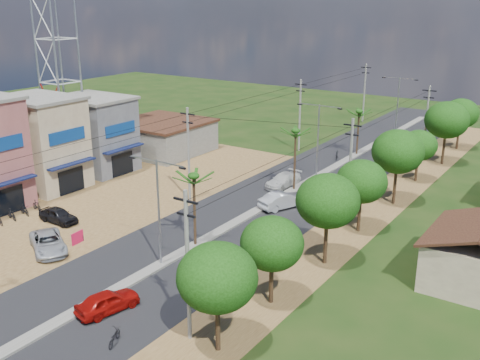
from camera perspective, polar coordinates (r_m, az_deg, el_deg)
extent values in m
plane|color=black|center=(41.72, -7.99, -8.58)|extent=(160.00, 160.00, 0.00)
cube|color=black|center=(52.79, 2.88, -2.54)|extent=(12.00, 110.00, 0.04)
cube|color=#605E56|center=(55.20, 4.50, -1.56)|extent=(1.00, 90.00, 0.18)
cube|color=brown|center=(56.82, -13.96, -1.56)|extent=(18.00, 46.00, 0.04)
cube|color=brown|center=(49.27, 11.39, -4.45)|extent=(5.00, 90.00, 0.03)
cube|color=#0E163B|center=(53.27, -22.43, -0.24)|extent=(0.80, 5.40, 0.15)
cube|color=black|center=(54.10, -22.41, -1.98)|extent=(0.10, 3.00, 2.40)
cube|color=navy|center=(52.65, -23.07, 3.34)|extent=(0.12, 4.20, 1.20)
cube|color=gray|center=(60.22, -19.50, 3.50)|extent=(8.00, 6.00, 9.00)
cube|color=#605E56|center=(59.30, -19.97, 7.85)|extent=(8.40, 6.40, 0.30)
cube|color=#0E163B|center=(57.19, -16.69, 1.58)|extent=(0.80, 5.40, 0.15)
cube|color=black|center=(57.96, -16.75, -0.07)|extent=(0.10, 3.00, 2.40)
cube|color=navy|center=(56.75, -17.14, 4.30)|extent=(0.12, 4.20, 1.20)
cube|color=#4D4E54|center=(64.59, -14.53, 4.44)|extent=(8.00, 6.00, 8.00)
cube|color=#605E56|center=(63.77, -14.82, 8.07)|extent=(8.40, 6.40, 0.30)
cube|color=#0E163B|center=(61.65, -11.72, 3.15)|extent=(0.80, 5.40, 0.15)
cube|color=black|center=(62.37, -11.84, 1.59)|extent=(0.10, 3.00, 2.40)
cube|color=navy|center=(61.38, -12.05, 5.08)|extent=(0.12, 4.20, 1.20)
cube|color=#605E56|center=(71.23, -7.87, 4.28)|extent=(10.00, 10.00, 3.60)
cube|color=black|center=(70.79, -7.94, 5.85)|extent=(10.40, 10.40, 0.30)
cylinder|color=black|center=(31.34, -2.28, -13.71)|extent=(0.28, 0.28, 4.20)
ellipsoid|color=black|center=(30.15, -2.33, -9.83)|extent=(4.40, 4.40, 3.74)
cylinder|color=black|center=(35.88, 3.21, -9.65)|extent=(0.28, 0.28, 3.85)
ellipsoid|color=black|center=(34.91, 3.27, -6.45)|extent=(4.00, 4.00, 3.40)
cylinder|color=black|center=(41.18, 8.73, -5.50)|extent=(0.28, 0.28, 4.55)
ellipsoid|color=black|center=(40.21, 8.91, -2.10)|extent=(4.60, 4.60, 3.91)
cylinder|color=black|center=(47.36, 12.06, -2.81)|extent=(0.28, 0.28, 4.06)
ellipsoid|color=black|center=(46.60, 12.25, -0.14)|extent=(4.20, 4.20, 3.57)
cylinder|color=black|center=(54.33, 15.50, 0.04)|extent=(0.28, 0.28, 4.76)
ellipsoid|color=black|center=(53.58, 15.75, 2.81)|extent=(4.80, 4.80, 4.08)
cylinder|color=black|center=(61.95, 17.54, 1.51)|extent=(0.28, 0.28, 3.64)
ellipsoid|color=black|center=(61.41, 17.72, 3.37)|extent=(3.80, 3.80, 3.23)
cylinder|color=black|center=(69.14, 20.03, 3.48)|extent=(0.28, 0.28, 4.90)
ellipsoid|color=black|center=(68.53, 20.28, 5.74)|extent=(5.00, 5.00, 4.25)
cylinder|color=black|center=(76.87, 21.32, 4.51)|extent=(0.28, 0.28, 4.34)
ellipsoid|color=black|center=(76.37, 21.53, 6.31)|extent=(4.40, 4.40, 3.74)
cylinder|color=black|center=(43.32, -4.64, -3.23)|extent=(0.22, 0.22, 5.80)
cylinder|color=black|center=(55.95, 5.59, 1.92)|extent=(0.22, 0.22, 6.20)
cylinder|color=black|center=(70.10, 11.88, 4.63)|extent=(0.22, 0.22, 5.50)
cylinder|color=gray|center=(40.10, -8.24, -3.47)|extent=(0.16, 0.16, 8.00)
cube|color=gray|center=(38.07, -7.15, 1.62)|extent=(2.40, 0.08, 0.08)
cube|color=gray|center=(39.64, -9.78, 2.15)|extent=(2.40, 0.08, 0.08)
cube|color=black|center=(37.41, -5.87, 1.21)|extent=(0.50, 0.18, 0.12)
cube|color=black|center=(40.41, -10.91, 2.25)|extent=(0.50, 0.18, 0.12)
cylinder|color=gray|center=(60.02, 7.91, 3.84)|extent=(0.16, 0.16, 8.00)
cube|color=gray|center=(58.69, 9.13, 7.36)|extent=(2.40, 0.08, 0.08)
cube|color=gray|center=(59.71, 7.03, 7.63)|extent=(2.40, 0.08, 0.08)
cube|color=black|center=(58.26, 10.11, 7.13)|extent=(0.50, 0.18, 0.12)
cube|color=black|center=(60.23, 6.09, 7.66)|extent=(0.50, 0.18, 0.12)
cylinder|color=gray|center=(82.74, 15.70, 7.26)|extent=(0.16, 0.16, 8.00)
cube|color=gray|center=(81.78, 16.74, 9.83)|extent=(2.40, 0.08, 0.08)
cube|color=gray|center=(82.52, 15.14, 10.03)|extent=(2.40, 0.08, 0.08)
cube|color=black|center=(81.48, 17.48, 9.66)|extent=(0.50, 0.18, 0.12)
cube|color=black|center=(82.90, 14.41, 10.05)|extent=(0.50, 0.18, 0.12)
cylinder|color=#605E56|center=(52.91, -5.24, 2.56)|extent=(0.24, 0.24, 9.00)
cube|color=black|center=(52.00, -5.37, 6.70)|extent=(1.60, 0.12, 0.12)
cube|color=black|center=(52.16, -5.34, 5.84)|extent=(1.20, 0.12, 0.12)
cylinder|color=#605E56|center=(70.82, 6.09, 6.51)|extent=(0.24, 0.24, 9.00)
cube|color=black|center=(70.15, 6.20, 9.63)|extent=(1.60, 0.12, 0.12)
cube|color=black|center=(70.27, 6.18, 8.98)|extent=(1.20, 0.12, 0.12)
cylinder|color=#605E56|center=(89.64, 12.51, 8.62)|extent=(0.24, 0.24, 9.00)
cube|color=black|center=(89.11, 12.69, 11.09)|extent=(1.60, 0.12, 0.12)
cube|color=black|center=(89.21, 12.65, 10.58)|extent=(1.20, 0.12, 0.12)
cylinder|color=#605E56|center=(31.25, -5.33, -8.84)|extent=(0.24, 0.24, 9.00)
cube|color=black|center=(29.69, -5.55, -2.11)|extent=(1.60, 0.12, 0.12)
cube|color=black|center=(29.97, -5.50, -3.54)|extent=(1.20, 0.12, 0.12)
cylinder|color=#605E56|center=(49.00, 11.09, 1.02)|extent=(0.24, 0.24, 9.00)
cube|color=black|center=(48.03, 11.37, 5.47)|extent=(1.60, 0.12, 0.12)
cube|color=black|center=(48.20, 11.32, 4.54)|extent=(1.20, 0.12, 0.12)
cylinder|color=#605E56|center=(69.24, 18.37, 5.42)|extent=(0.24, 0.24, 9.00)
cube|color=black|center=(68.55, 18.69, 8.60)|extent=(1.60, 0.12, 0.12)
cube|color=black|center=(68.68, 18.63, 7.94)|extent=(1.20, 0.12, 0.12)
imported|color=maroon|center=(36.37, -13.30, -11.96)|extent=(2.52, 4.32, 1.38)
imported|color=#A6AAAE|center=(51.86, 4.34, -2.09)|extent=(3.24, 4.84, 1.51)
imported|color=#ABAAA6|center=(57.69, 4.40, -0.06)|extent=(2.29, 4.81, 1.35)
imported|color=#A6AAAE|center=(45.55, -18.90, -6.11)|extent=(5.48, 4.44, 1.39)
imported|color=black|center=(50.95, -17.97, -3.46)|extent=(3.86, 1.56, 1.31)
imported|color=black|center=(33.45, -12.67, -15.35)|extent=(1.17, 1.69, 0.84)
imported|color=black|center=(56.59, 4.02, -0.68)|extent=(1.21, 1.73, 0.86)
imported|color=black|center=(68.25, 9.81, 2.50)|extent=(1.16, 1.94, 1.13)
cube|color=#BB113E|center=(46.32, -16.18, -5.66)|extent=(0.20, 1.23, 1.03)
cylinder|color=black|center=(46.10, -16.69, -6.18)|extent=(0.04, 0.04, 0.51)
cylinder|color=black|center=(46.75, -15.63, -5.73)|extent=(0.04, 0.04, 0.51)
imported|color=black|center=(53.05, -22.18, -3.27)|extent=(1.73, 0.81, 1.00)
imported|color=black|center=(53.72, -21.04, -2.87)|extent=(1.73, 0.81, 1.00)
imported|color=black|center=(54.41, -19.94, -2.48)|extent=(1.73, 0.81, 1.00)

